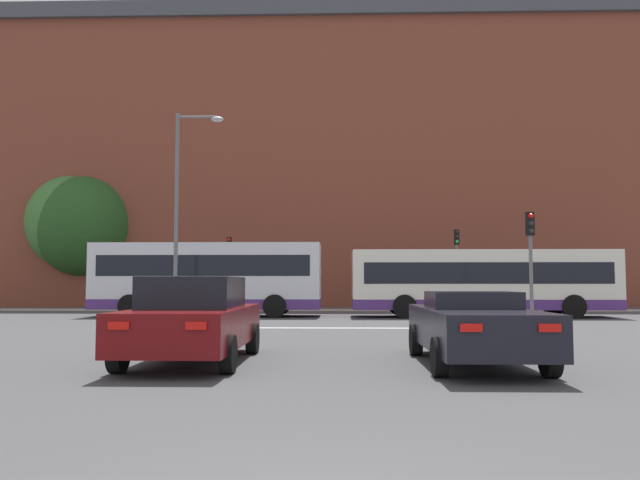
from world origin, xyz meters
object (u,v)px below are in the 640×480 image
(car_saloon_left, at_px, (194,319))
(bus_crossing_trailing, at_px, (208,277))
(traffic_light_far_left, at_px, (229,261))
(traffic_light_near_right, at_px, (531,249))
(traffic_light_far_right, at_px, (457,256))
(bus_crossing_lead, at_px, (482,281))
(car_roadster_right, at_px, (474,326))
(pedestrian_walking_east, at_px, (185,291))
(pedestrian_walking_west, at_px, (539,293))
(pedestrian_waiting, at_px, (403,292))
(street_lamp_junction, at_px, (184,196))

(car_saloon_left, xyz_separation_m, bus_crossing_trailing, (-3.08, 16.05, 0.93))
(traffic_light_far_left, bearing_deg, traffic_light_near_right, -44.95)
(bus_crossing_trailing, height_order, traffic_light_far_right, traffic_light_far_right)
(bus_crossing_lead, distance_m, bus_crossing_trailing, 12.11)
(car_saloon_left, bearing_deg, car_roadster_right, -2.37)
(bus_crossing_trailing, relative_size, pedestrian_walking_east, 5.77)
(traffic_light_near_right, relative_size, pedestrian_walking_west, 2.46)
(pedestrian_walking_east, bearing_deg, traffic_light_far_left, -131.59)
(car_roadster_right, height_order, pedestrian_walking_west, pedestrian_walking_west)
(traffic_light_far_left, xyz_separation_m, pedestrian_waiting, (9.39, 0.91, -1.70))
(traffic_light_near_right, xyz_separation_m, street_lamp_junction, (-12.66, 3.67, 2.37))
(bus_crossing_trailing, distance_m, pedestrian_walking_west, 17.97)
(traffic_light_near_right, bearing_deg, street_lamp_junction, 163.84)
(car_saloon_left, xyz_separation_m, pedestrian_waiting, (6.25, 22.47, 0.16))
(traffic_light_far_left, bearing_deg, traffic_light_far_right, -0.24)
(traffic_light_far_right, distance_m, street_lamp_junction, 15.33)
(car_saloon_left, xyz_separation_m, traffic_light_far_right, (9.06, 21.50, 2.10))
(street_lamp_junction, bearing_deg, bus_crossing_trailing, 82.81)
(bus_crossing_trailing, xyz_separation_m, traffic_light_far_right, (12.14, 5.45, 1.17))
(bus_crossing_lead, height_order, pedestrian_waiting, bus_crossing_lead)
(pedestrian_walking_west, bearing_deg, traffic_light_far_right, -102.50)
(car_roadster_right, relative_size, bus_crossing_lead, 0.43)
(street_lamp_junction, xyz_separation_m, pedestrian_walking_west, (17.15, 9.57, -4.08))
(car_saloon_left, relative_size, pedestrian_waiting, 2.86)
(bus_crossing_lead, distance_m, traffic_light_far_left, 13.50)
(car_saloon_left, xyz_separation_m, traffic_light_far_left, (-3.13, 21.56, 1.86))
(car_roadster_right, distance_m, traffic_light_far_left, 23.41)
(bus_crossing_trailing, xyz_separation_m, pedestrian_walking_west, (16.75, 6.45, -0.83))
(traffic_light_far_right, bearing_deg, pedestrian_waiting, 161.06)
(bus_crossing_trailing, relative_size, traffic_light_far_left, 2.55)
(bus_crossing_lead, bearing_deg, pedestrian_walking_west, -34.70)
(pedestrian_walking_west, bearing_deg, pedestrian_waiting, -114.43)
(pedestrian_waiting, bearing_deg, street_lamp_junction, 105.86)
(car_roadster_right, xyz_separation_m, street_lamp_junction, (-8.68, 13.16, 4.29))
(bus_crossing_lead, distance_m, pedestrian_walking_west, 8.18)
(traffic_light_near_right, xyz_separation_m, pedestrian_walking_west, (4.49, 13.24, -1.71))
(bus_crossing_lead, bearing_deg, car_saloon_left, 150.25)
(bus_crossing_trailing, relative_size, street_lamp_junction, 1.20)
(bus_crossing_lead, xyz_separation_m, pedestrian_walking_west, (4.64, 6.71, -0.64))
(bus_crossing_trailing, bearing_deg, traffic_light_far_left, 0.56)
(traffic_light_near_right, bearing_deg, bus_crossing_lead, 91.37)
(car_saloon_left, xyz_separation_m, traffic_light_near_right, (9.18, 9.26, 1.82))
(car_saloon_left, distance_m, traffic_light_far_left, 21.86)
(car_saloon_left, bearing_deg, street_lamp_junction, 105.17)
(bus_crossing_lead, distance_m, pedestrian_walking_east, 16.58)
(pedestrian_walking_east, bearing_deg, pedestrian_waiting, -104.85)
(traffic_light_near_right, bearing_deg, traffic_light_far_left, 135.05)
(traffic_light_far_right, bearing_deg, traffic_light_far_left, 179.76)
(street_lamp_junction, height_order, pedestrian_walking_west, street_lamp_junction)
(car_roadster_right, height_order, traffic_light_far_left, traffic_light_far_left)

